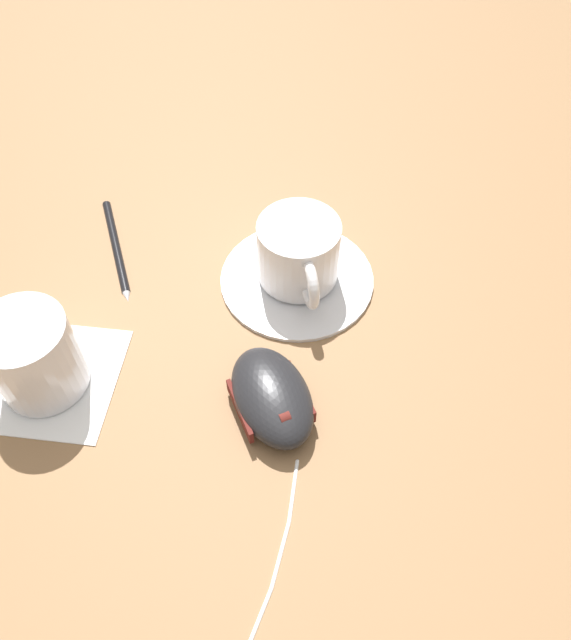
# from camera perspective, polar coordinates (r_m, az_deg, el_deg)

# --- Properties ---
(ground_plane) EXTENTS (3.00, 3.00, 0.00)m
(ground_plane) POSITION_cam_1_polar(r_m,az_deg,el_deg) (0.60, -8.87, -1.56)
(ground_plane) COLOR olive
(saucer) EXTENTS (0.16, 0.16, 0.01)m
(saucer) POSITION_cam_1_polar(r_m,az_deg,el_deg) (0.64, 1.06, 3.90)
(saucer) COLOR white
(saucer) RESTS_ON ground
(coffee_cup) EXTENTS (0.09, 0.09, 0.07)m
(coffee_cup) POSITION_cam_1_polar(r_m,az_deg,el_deg) (0.61, 1.24, 6.18)
(coffee_cup) COLOR white
(coffee_cup) RESTS_ON saucer
(computer_mouse) EXTENTS (0.12, 0.11, 0.04)m
(computer_mouse) POSITION_cam_1_polar(r_m,az_deg,el_deg) (0.54, -1.25, -7.01)
(computer_mouse) COLOR black
(computer_mouse) RESTS_ON ground
(napkin_under_glass) EXTENTS (0.16, 0.16, 0.00)m
(napkin_under_glass) POSITION_cam_1_polar(r_m,az_deg,el_deg) (0.61, -20.64, -4.99)
(napkin_under_glass) COLOR white
(napkin_under_glass) RESTS_ON ground
(drinking_glass) EXTENTS (0.08, 0.08, 0.08)m
(drinking_glass) POSITION_cam_1_polar(r_m,az_deg,el_deg) (0.58, -22.09, -3.06)
(drinking_glass) COLOR silver
(drinking_glass) RESTS_ON napkin_under_glass
(pen) EXTENTS (0.12, 0.10, 0.01)m
(pen) POSITION_cam_1_polar(r_m,az_deg,el_deg) (0.69, -15.27, 6.54)
(pen) COLOR black
(pen) RESTS_ON ground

